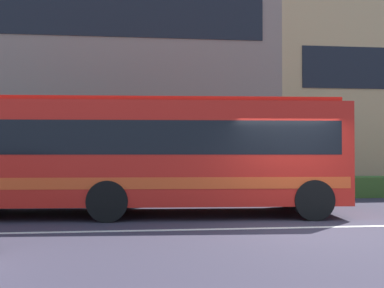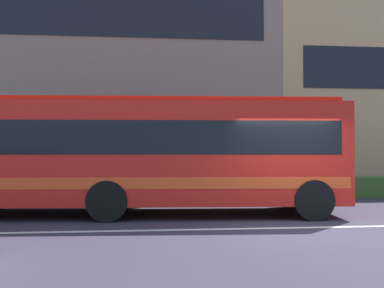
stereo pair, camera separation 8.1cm
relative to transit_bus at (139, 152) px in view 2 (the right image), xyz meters
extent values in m
plane|color=#35303F|center=(3.67, -2.36, -1.69)|extent=(160.00, 160.00, 0.00)
cube|color=silver|center=(3.67, -2.36, -1.69)|extent=(60.00, 0.16, 0.01)
cube|color=#3D6929|center=(1.48, 3.68, -1.32)|extent=(23.27, 1.10, 0.74)
cube|color=gray|center=(-5.00, 10.71, 5.16)|extent=(22.31, 8.06, 13.70)
cube|color=black|center=(-5.00, 6.65, 6.25)|extent=(20.53, 0.04, 2.74)
cube|color=red|center=(0.00, 0.00, -0.04)|extent=(10.87, 3.15, 2.59)
cube|color=black|center=(0.00, 0.00, 0.34)|extent=(10.23, 3.14, 0.83)
cube|color=#E54A1E|center=(0.00, 0.00, -0.76)|extent=(10.66, 3.17, 0.28)
cube|color=red|center=(0.00, 0.00, 1.31)|extent=(10.42, 2.72, 0.12)
cube|color=black|center=(5.38, -0.30, 0.34)|extent=(0.15, 2.16, 0.91)
cylinder|color=black|center=(4.43, 0.94, -1.19)|extent=(1.01, 0.33, 1.00)
cylinder|color=black|center=(4.30, -1.42, -1.19)|extent=(1.01, 0.33, 1.00)
cylinder|color=black|center=(-0.59, 1.22, -1.19)|extent=(1.01, 0.33, 1.00)
cylinder|color=black|center=(-0.72, -1.15, -1.19)|extent=(1.01, 0.33, 1.00)
camera|label=1|loc=(0.25, -11.51, 0.01)|focal=39.67mm
camera|label=2|loc=(0.33, -11.51, 0.01)|focal=39.67mm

